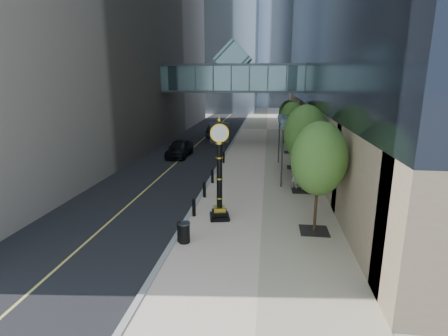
{
  "coord_description": "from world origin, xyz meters",
  "views": [
    {
      "loc": [
        1.18,
        -13.39,
        7.29
      ],
      "look_at": [
        -1.28,
        6.06,
        2.35
      ],
      "focal_mm": 28.0,
      "sensor_mm": 36.0,
      "label": 1
    }
  ],
  "objects_px": {
    "street_clock": "(219,177)",
    "car_near": "(180,148)",
    "car_far": "(215,131)",
    "pedestrian": "(295,178)",
    "trash_bin": "(184,233)"
  },
  "relations": [
    {
      "from": "street_clock",
      "to": "car_near",
      "type": "bearing_deg",
      "value": 99.5
    },
    {
      "from": "car_near",
      "to": "street_clock",
      "type": "bearing_deg",
      "value": -66.65
    },
    {
      "from": "street_clock",
      "to": "trash_bin",
      "type": "bearing_deg",
      "value": -124.19
    },
    {
      "from": "street_clock",
      "to": "pedestrian",
      "type": "height_order",
      "value": "street_clock"
    },
    {
      "from": "trash_bin",
      "to": "pedestrian",
      "type": "distance_m",
      "value": 10.63
    },
    {
      "from": "street_clock",
      "to": "car_near",
      "type": "height_order",
      "value": "street_clock"
    },
    {
      "from": "street_clock",
      "to": "trash_bin",
      "type": "distance_m",
      "value": 3.74
    },
    {
      "from": "trash_bin",
      "to": "pedestrian",
      "type": "xyz_separation_m",
      "value": [
        5.58,
        9.04,
        0.3
      ]
    },
    {
      "from": "car_far",
      "to": "pedestrian",
      "type": "bearing_deg",
      "value": 114.55
    },
    {
      "from": "pedestrian",
      "to": "car_far",
      "type": "height_order",
      "value": "pedestrian"
    },
    {
      "from": "pedestrian",
      "to": "car_near",
      "type": "xyz_separation_m",
      "value": [
        -10.44,
        9.31,
        0.03
      ]
    },
    {
      "from": "pedestrian",
      "to": "car_far",
      "type": "distance_m",
      "value": 23.39
    },
    {
      "from": "trash_bin",
      "to": "car_far",
      "type": "bearing_deg",
      "value": 95.99
    },
    {
      "from": "car_far",
      "to": "trash_bin",
      "type": "bearing_deg",
      "value": 98.44
    },
    {
      "from": "street_clock",
      "to": "pedestrian",
      "type": "bearing_deg",
      "value": 42.1
    }
  ]
}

